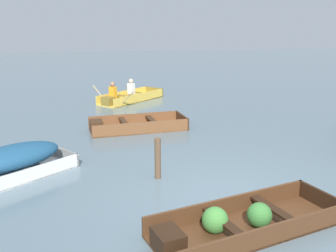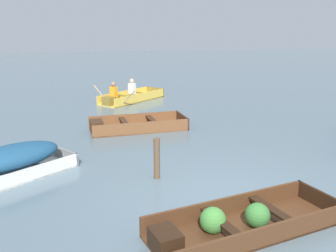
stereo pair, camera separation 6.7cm
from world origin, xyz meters
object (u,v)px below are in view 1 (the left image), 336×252
object	(u,v)px
skiff_wooden_brown_near_moored	(133,126)
skiff_white_mid_moored	(11,161)
rowboat_yellow_with_crew	(128,97)
mooring_post	(158,158)
dinghy_dark_varnish_foreground	(240,223)

from	to	relation	value
skiff_wooden_brown_near_moored	skiff_white_mid_moored	xyz separation A→B (m)	(-2.94, -3.15, 0.25)
rowboat_yellow_with_crew	mooring_post	bearing A→B (deg)	-92.81
rowboat_yellow_with_crew	mooring_post	xyz separation A→B (m)	(-0.40, -8.15, 0.24)
skiff_white_mid_moored	skiff_wooden_brown_near_moored	bearing A→B (deg)	46.98
skiff_white_mid_moored	rowboat_yellow_with_crew	distance (m)	8.19
skiff_wooden_brown_near_moored	mooring_post	xyz separation A→B (m)	(-0.02, -3.81, 0.31)
dinghy_dark_varnish_foreground	skiff_white_mid_moored	xyz separation A→B (m)	(-3.72, 2.97, 0.23)
dinghy_dark_varnish_foreground	rowboat_yellow_with_crew	world-z (taller)	rowboat_yellow_with_crew
skiff_white_mid_moored	mooring_post	distance (m)	2.99
skiff_wooden_brown_near_moored	skiff_white_mid_moored	distance (m)	4.31
skiff_wooden_brown_near_moored	mooring_post	world-z (taller)	mooring_post
dinghy_dark_varnish_foreground	skiff_white_mid_moored	bearing A→B (deg)	141.35
skiff_wooden_brown_near_moored	rowboat_yellow_with_crew	bearing A→B (deg)	85.04
dinghy_dark_varnish_foreground	mooring_post	xyz separation A→B (m)	(-0.81, 2.31, 0.28)
skiff_white_mid_moored	mooring_post	bearing A→B (deg)	-12.80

